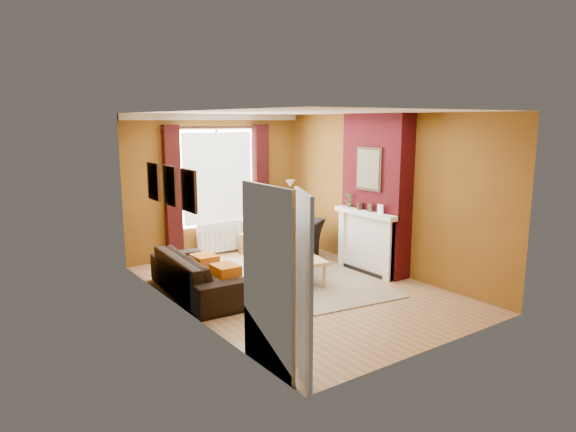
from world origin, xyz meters
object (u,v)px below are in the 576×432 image
(wicker_stool, at_px, (247,243))
(coffee_table, at_px, (294,257))
(floor_lamp, at_px, (290,194))
(armchair, at_px, (290,241))
(sofa, at_px, (199,274))

(wicker_stool, bearing_deg, coffee_table, -97.51)
(wicker_stool, xyz_separation_m, floor_lamp, (1.07, -0.04, 0.93))
(coffee_table, distance_m, wicker_stool, 2.05)
(armchair, bearing_deg, floor_lamp, -157.03)
(armchair, xyz_separation_m, wicker_stool, (-0.40, 0.98, -0.18))
(armchair, bearing_deg, coffee_table, 25.88)
(coffee_table, bearing_deg, wicker_stool, 93.78)
(sofa, height_order, wicker_stool, sofa)
(armchair, xyz_separation_m, floor_lamp, (0.67, 0.94, 0.74))
(coffee_table, bearing_deg, floor_lamp, 67.39)
(sofa, height_order, armchair, armchair)
(armchair, bearing_deg, sofa, -12.92)
(sofa, distance_m, wicker_stool, 2.59)
(sofa, bearing_deg, floor_lamp, -56.30)
(coffee_table, xyz_separation_m, floor_lamp, (1.34, 1.99, 0.74))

